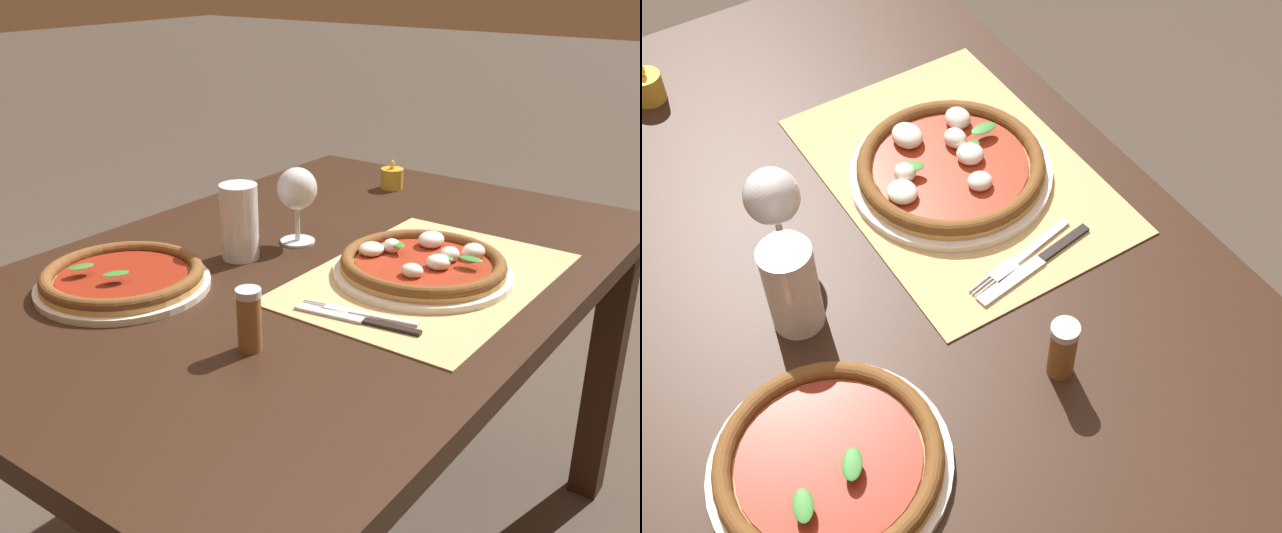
% 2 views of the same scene
% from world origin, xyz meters
% --- Properties ---
extents(ground_plane, '(24.00, 24.00, 0.00)m').
position_xyz_m(ground_plane, '(0.00, 0.00, 0.00)').
color(ground_plane, '#473D33').
extents(dining_table, '(1.37, 0.92, 0.74)m').
position_xyz_m(dining_table, '(0.00, 0.00, 0.64)').
color(dining_table, black).
rests_on(dining_table, ground).
extents(paper_placemat, '(0.54, 0.38, 0.00)m').
position_xyz_m(paper_placemat, '(0.06, -0.21, 0.74)').
color(paper_placemat, tan).
rests_on(paper_placemat, dining_table).
extents(pizza_near, '(0.32, 0.32, 0.05)m').
position_xyz_m(pizza_near, '(0.06, -0.19, 0.76)').
color(pizza_near, silver).
rests_on(pizza_near, paper_placemat).
extents(pizza_far, '(0.30, 0.30, 0.04)m').
position_xyz_m(pizza_far, '(-0.29, 0.20, 0.76)').
color(pizza_far, silver).
rests_on(pizza_far, dining_table).
extents(wine_glass, '(0.08, 0.08, 0.16)m').
position_xyz_m(wine_glass, '(0.07, 0.10, 0.85)').
color(wine_glass, silver).
rests_on(wine_glass, dining_table).
extents(pint_glass, '(0.07, 0.07, 0.15)m').
position_xyz_m(pint_glass, '(-0.06, 0.13, 0.81)').
color(pint_glass, silver).
rests_on(pint_glass, dining_table).
extents(fork, '(0.06, 0.20, 0.00)m').
position_xyz_m(fork, '(-0.14, -0.19, 0.75)').
color(fork, '#B7B7BC').
rests_on(fork, paper_placemat).
extents(knife, '(0.05, 0.22, 0.01)m').
position_xyz_m(knife, '(-0.16, -0.20, 0.75)').
color(knife, black).
rests_on(knife, paper_placemat).
extents(votive_candle, '(0.06, 0.06, 0.07)m').
position_xyz_m(votive_candle, '(0.51, 0.14, 0.76)').
color(votive_candle, gold).
rests_on(votive_candle, dining_table).
extents(pepper_shaker, '(0.04, 0.04, 0.10)m').
position_xyz_m(pepper_shaker, '(-0.32, -0.12, 0.79)').
color(pepper_shaker, brown).
rests_on(pepper_shaker, dining_table).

